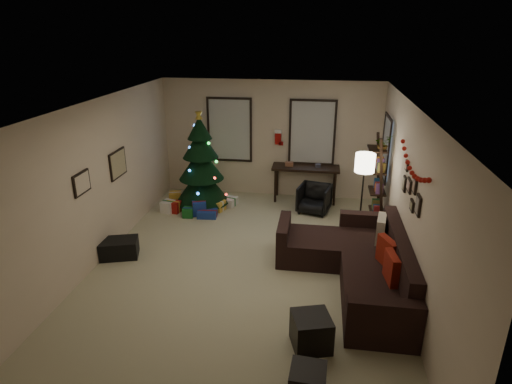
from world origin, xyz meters
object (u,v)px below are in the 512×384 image
sofa (358,264)px  desk_chair (314,199)px  desk (306,171)px  bookshelf (378,185)px  christmas_tree (201,167)px

sofa → desk_chair: size_ratio=4.67×
desk → desk_chair: desk is taller
sofa → bookshelf: (0.48, 2.02, 0.63)m
desk → desk_chair: size_ratio=2.46×
sofa → desk: bearing=106.4°
sofa → desk_chair: bearing=105.7°
christmas_tree → sofa: (3.23, -2.62, -0.62)m
desk_chair → bookshelf: size_ratio=0.32×
christmas_tree → bookshelf: bearing=-9.1°
desk → bookshelf: bookshelf is taller
desk → bookshelf: (1.45, -1.29, 0.20)m
sofa → desk_chair: 2.76m
desk_chair → bookshelf: bearing=-14.0°
christmas_tree → bookshelf: christmas_tree is taller
christmas_tree → desk_chair: size_ratio=3.59×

